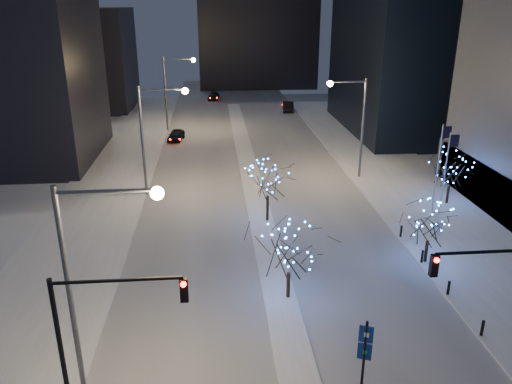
{
  "coord_description": "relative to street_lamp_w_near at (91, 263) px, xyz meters",
  "views": [
    {
      "loc": [
        -3.68,
        -16.95,
        16.69
      ],
      "look_at": [
        -0.98,
        13.73,
        5.0
      ],
      "focal_mm": 35.0,
      "sensor_mm": 36.0,
      "label": 1
    }
  ],
  "objects": [
    {
      "name": "road",
      "position": [
        8.94,
        33.0,
        -6.49
      ],
      "size": [
        20.0,
        130.0,
        0.02
      ],
      "primitive_type": "cube",
      "color": "silver",
      "rests_on": "ground"
    },
    {
      "name": "median",
      "position": [
        8.94,
        28.0,
        -6.42
      ],
      "size": [
        2.0,
        80.0,
        0.15
      ],
      "primitive_type": "cube",
      "color": "white",
      "rests_on": "ground"
    },
    {
      "name": "east_sidewalk",
      "position": [
        23.94,
        18.0,
        -6.42
      ],
      "size": [
        10.0,
        90.0,
        0.15
      ],
      "primitive_type": "cube",
      "color": "white",
      "rests_on": "ground"
    },
    {
      "name": "west_sidewalk",
      "position": [
        -5.06,
        18.0,
        -6.42
      ],
      "size": [
        8.0,
        90.0,
        0.15
      ],
      "primitive_type": "cube",
      "color": "white",
      "rests_on": "ground"
    },
    {
      "name": "filler_west_far",
      "position": [
        -17.06,
        68.0,
        1.5
      ],
      "size": [
        18.0,
        16.0,
        16.0
      ],
      "primitive_type": "cube",
      "color": "black",
      "rests_on": "ground"
    },
    {
      "name": "street_lamp_w_near",
      "position": [
        0.0,
        0.0,
        0.0
      ],
      "size": [
        4.4,
        0.56,
        10.0
      ],
      "color": "#595E66",
      "rests_on": "ground"
    },
    {
      "name": "street_lamp_w_mid",
      "position": [
        0.0,
        25.0,
        0.0
      ],
      "size": [
        4.4,
        0.56,
        10.0
      ],
      "color": "#595E66",
      "rests_on": "ground"
    },
    {
      "name": "street_lamp_w_far",
      "position": [
        0.0,
        50.0,
        0.0
      ],
      "size": [
        4.4,
        0.56,
        10.0
      ],
      "color": "#595E66",
      "rests_on": "ground"
    },
    {
      "name": "street_lamp_east",
      "position": [
        19.02,
        28.0,
        -0.05
      ],
      "size": [
        3.9,
        0.56,
        10.0
      ],
      "color": "#595E66",
      "rests_on": "ground"
    },
    {
      "name": "traffic_signal_west",
      "position": [
        0.5,
        -2.0,
        -1.74
      ],
      "size": [
        5.26,
        0.43,
        7.0
      ],
      "color": "black",
      "rests_on": "ground"
    },
    {
      "name": "traffic_signal_east",
      "position": [
        17.88,
        -1.0,
        -1.74
      ],
      "size": [
        5.26,
        0.43,
        7.0
      ],
      "color": "black",
      "rests_on": "ground"
    },
    {
      "name": "flagpoles",
      "position": [
        22.3,
        15.25,
        -1.7
      ],
      "size": [
        1.35,
        2.6,
        8.0
      ],
      "color": "silver",
      "rests_on": "east_sidewalk"
    },
    {
      "name": "bollards",
      "position": [
        19.14,
        8.0,
        -5.9
      ],
      "size": [
        0.16,
        12.16,
        0.9
      ],
      "color": "black",
      "rests_on": "east_sidewalk"
    },
    {
      "name": "car_near",
      "position": [
        0.46,
        44.5,
        -5.79
      ],
      "size": [
        2.36,
        4.37,
        1.41
      ],
      "primitive_type": "imported",
      "rotation": [
        0.0,
        0.0,
        -0.17
      ],
      "color": "black",
      "rests_on": "ground"
    },
    {
      "name": "car_mid",
      "position": [
        17.65,
        62.0,
        -5.69
      ],
      "size": [
        2.18,
        5.03,
        1.61
      ],
      "primitive_type": "imported",
      "rotation": [
        0.0,
        0.0,
        3.04
      ],
      "color": "black",
      "rests_on": "ground"
    },
    {
      "name": "car_far",
      "position": [
        5.54,
        73.36,
        -5.85
      ],
      "size": [
        2.38,
        4.64,
        1.29
      ],
      "primitive_type": "imported",
      "rotation": [
        0.0,
        0.0,
        -0.13
      ],
      "color": "black",
      "rests_on": "ground"
    },
    {
      "name": "holiday_tree_median_near",
      "position": [
        9.44,
        6.59,
        -3.19
      ],
      "size": [
        4.19,
        4.19,
        5.0
      ],
      "color": "black",
      "rests_on": "median"
    },
    {
      "name": "holiday_tree_median_far",
      "position": [
        9.44,
        17.98,
        -2.84
      ],
      "size": [
        4.05,
        4.05,
        5.24
      ],
      "color": "black",
      "rests_on": "median"
    },
    {
      "name": "holiday_tree_plaza_near",
      "position": [
        19.44,
        10.15,
        -3.49
      ],
      "size": [
        4.59,
        4.59,
        4.47
      ],
      "color": "black",
      "rests_on": "east_sidewalk"
    },
    {
      "name": "holiday_tree_plaza_far",
      "position": [
        25.64,
        20.28,
        -3.31
      ],
      "size": [
        5.03,
        5.03,
        4.76
      ],
      "color": "black",
      "rests_on": "east_sidewalk"
    },
    {
      "name": "wayfinding_sign",
      "position": [
        11.74,
        -1.03,
        -4.28
      ],
      "size": [
        0.62,
        0.32,
        3.62
      ],
      "rotation": [
        0.0,
        0.0,
        -0.4
      ],
      "color": "black",
      "rests_on": "ground"
    }
  ]
}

